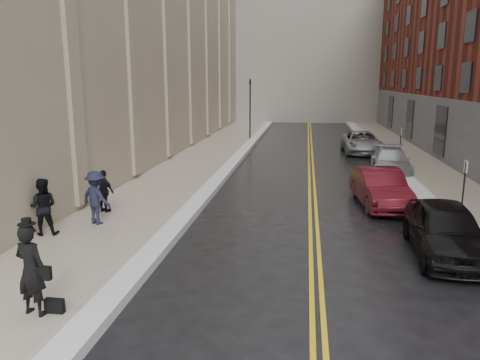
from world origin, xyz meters
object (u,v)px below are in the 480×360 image
(car_silver_far, at_px, (362,142))
(pedestrian_a, at_px, (43,207))
(pedestrian_main, at_px, (31,270))
(pedestrian_b, at_px, (96,198))
(car_maroon, at_px, (380,188))
(car_silver_near, at_px, (391,161))
(pedestrian_c, at_px, (104,191))
(car_black, at_px, (445,229))

(car_silver_far, bearing_deg, pedestrian_a, -122.44)
(pedestrian_main, distance_m, pedestrian_a, 5.65)
(pedestrian_b, bearing_deg, car_maroon, -135.40)
(car_maroon, height_order, pedestrian_main, pedestrian_main)
(car_silver_far, relative_size, pedestrian_a, 2.95)
(car_silver_near, height_order, pedestrian_b, pedestrian_b)
(pedestrian_a, xyz_separation_m, pedestrian_c, (0.82, 2.80, -0.12))
(car_black, bearing_deg, car_maroon, 103.39)
(car_silver_far, distance_m, pedestrian_main, 27.04)
(car_maroon, bearing_deg, pedestrian_main, -134.99)
(car_maroon, relative_size, pedestrian_a, 2.52)
(car_maroon, xyz_separation_m, pedestrian_b, (-10.21, -4.34, 0.31))
(car_black, bearing_deg, pedestrian_b, 176.90)
(car_silver_near, xyz_separation_m, pedestrian_main, (-10.33, -17.68, 0.45))
(car_maroon, xyz_separation_m, car_silver_far, (0.87, 14.62, -0.01))
(pedestrian_b, bearing_deg, car_silver_near, -114.55)
(car_maroon, bearing_deg, car_silver_near, 71.48)
(car_maroon, relative_size, pedestrian_main, 2.34)
(car_black, relative_size, pedestrian_main, 2.34)
(car_maroon, distance_m, pedestrian_b, 11.10)
(pedestrian_b, xyz_separation_m, pedestrian_c, (-0.37, 1.46, -0.13))
(pedestrian_c, bearing_deg, car_black, -170.73)
(car_silver_near, distance_m, pedestrian_b, 16.39)
(car_silver_far, relative_size, pedestrian_main, 2.74)
(car_black, bearing_deg, car_silver_far, 93.02)
(car_maroon, height_order, car_silver_far, car_maroon)
(car_maroon, xyz_separation_m, car_silver_near, (1.60, 7.02, -0.07))
(car_silver_near, bearing_deg, pedestrian_main, -115.78)
(car_silver_near, xyz_separation_m, pedestrian_b, (-11.81, -11.36, 0.38))
(car_silver_near, xyz_separation_m, pedestrian_c, (-12.18, -9.90, 0.25))
(pedestrian_a, xyz_separation_m, pedestrian_b, (1.19, 1.35, 0.01))
(pedestrian_a, bearing_deg, pedestrian_c, -122.46)
(car_black, relative_size, car_silver_near, 0.97)
(car_maroon, bearing_deg, pedestrian_a, -159.17)
(pedestrian_a, bearing_deg, car_silver_near, -151.75)
(car_black, relative_size, pedestrian_c, 2.92)
(car_silver_far, height_order, pedestrian_b, pedestrian_b)
(car_black, bearing_deg, car_silver_near, 89.97)
(car_black, height_order, pedestrian_a, pedestrian_a)
(pedestrian_a, relative_size, pedestrian_c, 1.15)
(car_maroon, bearing_deg, pedestrian_c, -170.43)
(car_maroon, height_order, pedestrian_a, pedestrian_a)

